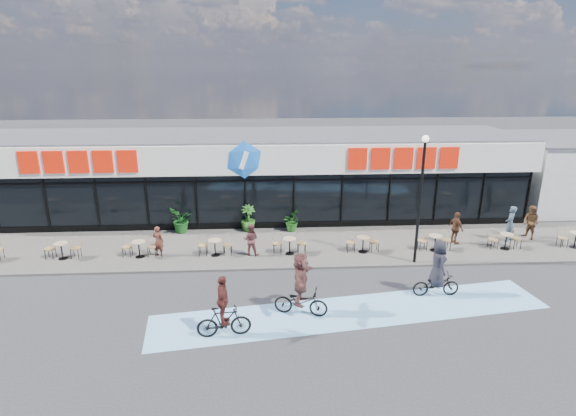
% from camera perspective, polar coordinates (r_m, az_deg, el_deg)
% --- Properties ---
extents(ground, '(120.00, 120.00, 0.00)m').
position_cam_1_polar(ground, '(17.34, -6.07, -10.84)').
color(ground, '#28282B').
rests_on(ground, ground).
extents(sidewalk, '(44.00, 5.00, 0.10)m').
position_cam_1_polar(sidewalk, '(21.38, -5.52, -4.99)').
color(sidewalk, '#55504B').
rests_on(sidewalk, ground).
extents(bike_lane, '(14.17, 4.13, 0.01)m').
position_cam_1_polar(bike_lane, '(16.29, 8.25, -12.91)').
color(bike_lane, '#72ABD7').
rests_on(bike_lane, ground).
extents(building, '(30.60, 6.57, 4.75)m').
position_cam_1_polar(building, '(25.86, -5.23, 4.34)').
color(building, black).
rests_on(building, ground).
extents(lamp_post, '(0.28, 0.28, 5.50)m').
position_cam_1_polar(lamp_post, '(19.32, 16.52, 2.20)').
color(lamp_post, black).
rests_on(lamp_post, sidewalk).
extents(bistro_set_1, '(1.54, 0.62, 0.90)m').
position_cam_1_polar(bistro_set_1, '(22.21, -26.72, -4.60)').
color(bistro_set_1, tan).
rests_on(bistro_set_1, sidewalk).
extents(bistro_set_2, '(1.54, 0.62, 0.90)m').
position_cam_1_polar(bistro_set_2, '(21.09, -18.34, -4.69)').
color(bistro_set_2, tan).
rests_on(bistro_set_2, sidewalk).
extents(bistro_set_3, '(1.54, 0.62, 0.90)m').
position_cam_1_polar(bistro_set_3, '(20.46, -9.23, -4.67)').
color(bistro_set_3, tan).
rests_on(bistro_set_3, sidewalk).
extents(bistro_set_4, '(1.54, 0.62, 0.90)m').
position_cam_1_polar(bistro_set_4, '(20.37, 0.19, -4.54)').
color(bistro_set_4, tan).
rests_on(bistro_set_4, sidewalk).
extents(bistro_set_5, '(1.54, 0.62, 0.90)m').
position_cam_1_polar(bistro_set_5, '(20.82, 9.45, -4.28)').
color(bistro_set_5, tan).
rests_on(bistro_set_5, sidewalk).
extents(bistro_set_6, '(1.54, 0.62, 0.90)m').
position_cam_1_polar(bistro_set_6, '(21.78, 18.10, -3.95)').
color(bistro_set_6, tan).
rests_on(bistro_set_6, sidewalk).
extents(bistro_set_7, '(1.54, 0.62, 0.90)m').
position_cam_1_polar(bistro_set_7, '(23.19, 25.84, -3.57)').
color(bistro_set_7, tan).
rests_on(bistro_set_7, sidewalk).
extents(bistro_set_8, '(1.54, 0.62, 0.90)m').
position_cam_1_polar(bistro_set_8, '(24.98, 32.59, -3.18)').
color(bistro_set_8, tan).
rests_on(bistro_set_8, sidewalk).
extents(potted_plant_left, '(1.16, 1.30, 1.32)m').
position_cam_1_polar(potted_plant_left, '(23.42, -13.42, -1.51)').
color(potted_plant_left, '#164D17').
rests_on(potted_plant_left, sidewalk).
extents(potted_plant_mid, '(1.00, 1.00, 1.35)m').
position_cam_1_polar(potted_plant_mid, '(23.12, -5.09, -1.30)').
color(potted_plant_mid, '#255A19').
rests_on(potted_plant_mid, sidewalk).
extents(potted_plant_right, '(0.83, 0.95, 1.04)m').
position_cam_1_polar(potted_plant_right, '(23.07, 0.40, -1.67)').
color(potted_plant_right, '#1E5518').
rests_on(potted_plant_right, sidewalk).
extents(patron_left, '(0.59, 0.49, 1.40)m').
position_cam_1_polar(patron_left, '(20.81, -16.14, -4.06)').
color(patron_left, '#4F271C').
rests_on(patron_left, sidewalk).
extents(patron_right, '(0.80, 0.67, 1.47)m').
position_cam_1_polar(patron_right, '(20.13, -4.75, -4.02)').
color(patron_right, '#532B2A').
rests_on(patron_right, sidewalk).
extents(pedestrian_a, '(0.86, 0.97, 1.67)m').
position_cam_1_polar(pedestrian_a, '(24.94, 28.46, -1.62)').
color(pedestrian_a, '#4B301B').
rests_on(pedestrian_a, sidewalk).
extents(pedestrian_b, '(0.63, 1.01, 1.59)m').
position_cam_1_polar(pedestrian_b, '(22.73, 20.55, -2.39)').
color(pedestrian_b, '#49291A').
rests_on(pedestrian_b, sidewalk).
extents(pedestrian_c, '(0.76, 0.75, 1.77)m').
position_cam_1_polar(pedestrian_c, '(24.09, 26.36, -1.81)').
color(pedestrian_c, '#32424D').
rests_on(pedestrian_c, sidewalk).
extents(cyclist_a, '(1.97, 1.78, 2.28)m').
position_cam_1_polar(cyclist_a, '(15.51, 1.65, -10.15)').
color(cyclist_a, black).
rests_on(cyclist_a, ground).
extents(cyclist_b, '(1.74, 0.86, 2.21)m').
position_cam_1_polar(cyclist_b, '(17.65, 18.40, -8.01)').
color(cyclist_b, black).
rests_on(cyclist_b, ground).
extents(cyclist_c, '(1.77, 1.00, 2.10)m').
position_cam_1_polar(cyclist_c, '(14.58, -8.19, -13.03)').
color(cyclist_c, black).
rests_on(cyclist_c, ground).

